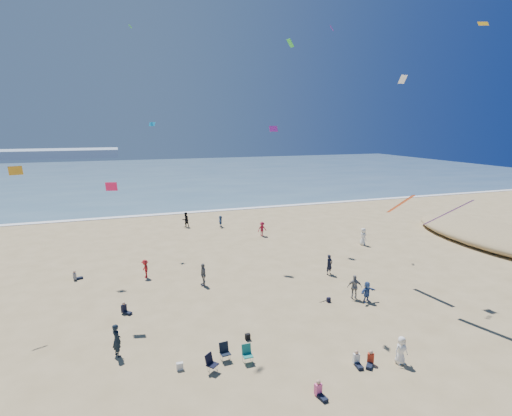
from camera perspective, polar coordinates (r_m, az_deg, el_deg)
name	(u,v)px	position (r m, az deg, el deg)	size (l,w,h in m)	color
ocean	(140,175)	(109.14, -16.20, 4.52)	(220.00, 100.00, 0.06)	#476B84
surf_line	(160,214)	(59.87, -13.52, -0.90)	(220.00, 1.20, 0.08)	white
standing_flyers	(259,273)	(33.04, 0.42, -9.33)	(34.36, 43.60, 1.91)	gray
seated_group	(225,329)	(25.84, -4.51, -16.79)	(17.29, 20.66, 0.84)	white
chair_cluster	(229,357)	(22.99, -3.92, -20.46)	(2.73, 1.55, 1.00)	black
white_tote	(180,366)	(23.13, -10.83, -21.32)	(0.35, 0.20, 0.40)	silver
black_backpack	(248,337)	(25.38, -1.20, -17.92)	(0.30, 0.22, 0.38)	black
navy_bag	(329,300)	(30.56, 10.33, -12.78)	(0.28, 0.18, 0.34)	black
kites_aloft	(331,103)	(29.57, 10.66, 14.58)	(45.78, 40.07, 28.90)	white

